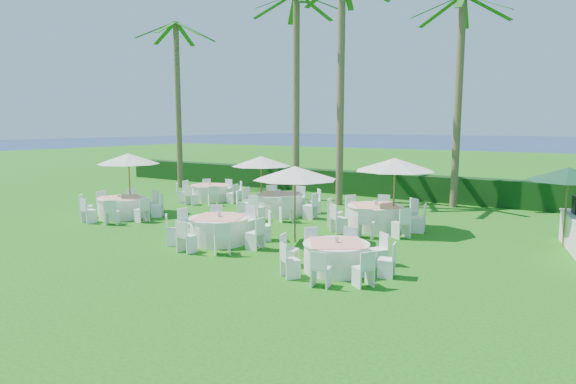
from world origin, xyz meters
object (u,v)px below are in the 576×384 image
object	(u,v)px
banquet_table_c	(336,256)
banquet_table_e	(279,204)
umbrella_green	(568,174)
banquet_table_d	(210,192)
umbrella_b	(295,173)
umbrella_c	(261,161)
banquet_table_a	(122,207)
umbrella_d	(395,165)
banquet_table_b	(219,229)
umbrella_a	(129,159)
banquet_table_f	(375,216)

from	to	relation	value
banquet_table_c	banquet_table_e	bearing A→B (deg)	134.30
umbrella_green	banquet_table_c	bearing A→B (deg)	-128.39
banquet_table_d	umbrella_b	bearing A→B (deg)	-31.58
umbrella_c	banquet_table_a	bearing A→B (deg)	-136.90
banquet_table_e	umbrella_d	world-z (taller)	umbrella_d
banquet_table_b	umbrella_d	size ratio (longest dim) A/B	1.17
banquet_table_c	umbrella_a	world-z (taller)	umbrella_a
banquet_table_b	umbrella_b	distance (m)	2.91
umbrella_a	umbrella_green	size ratio (longest dim) A/B	1.04
banquet_table_d	umbrella_b	xyz separation A→B (m)	(7.79, -4.79, 1.75)
umbrella_b	umbrella_d	world-z (taller)	umbrella_d
banquet_table_a	umbrella_d	world-z (taller)	umbrella_d
banquet_table_f	umbrella_c	distance (m)	5.47
banquet_table_e	banquet_table_f	bearing A→B (deg)	-5.85
banquet_table_b	banquet_table_c	world-z (taller)	banquet_table_b
banquet_table_f	umbrella_green	bearing A→B (deg)	6.86
banquet_table_e	umbrella_c	world-z (taller)	umbrella_c
banquet_table_f	umbrella_green	size ratio (longest dim) A/B	1.42
banquet_table_f	umbrella_a	distance (m)	10.11
banquet_table_e	umbrella_green	xyz separation A→B (m)	(10.05, 0.24, 1.73)
umbrella_c	umbrella_green	world-z (taller)	umbrella_green
banquet_table_c	umbrella_c	world-z (taller)	umbrella_c
banquet_table_a	banquet_table_f	bearing A→B (deg)	20.10
banquet_table_d	umbrella_d	distance (m)	10.06
banquet_table_d	umbrella_a	distance (m)	4.70
banquet_table_c	banquet_table_e	xyz separation A→B (m)	(-5.44, 5.57, 0.07)
banquet_table_d	banquet_table_f	size ratio (longest dim) A/B	0.91
umbrella_c	umbrella_green	xyz separation A→B (m)	(10.89, 0.29, 0.04)
banquet_table_a	umbrella_b	size ratio (longest dim) A/B	1.22
banquet_table_f	banquet_table_e	bearing A→B (deg)	174.15
banquet_table_a	umbrella_d	distance (m)	10.61
umbrella_green	banquet_table_a	bearing A→B (deg)	-164.77
banquet_table_c	banquet_table_d	distance (m)	12.25
umbrella_c	umbrella_green	size ratio (longest dim) A/B	1.02
banquet_table_e	umbrella_c	size ratio (longest dim) A/B	1.41
banquet_table_b	banquet_table_c	distance (m)	4.44
banquet_table_a	banquet_table_d	distance (m)	5.01
banquet_table_d	umbrella_a	size ratio (longest dim) A/B	1.25
banquet_table_c	banquet_table_f	size ratio (longest dim) A/B	0.85
umbrella_a	umbrella_b	world-z (taller)	umbrella_a
umbrella_b	banquet_table_d	bearing A→B (deg)	148.42
banquet_table_c	umbrella_d	bearing A→B (deg)	95.06
banquet_table_a	umbrella_green	bearing A→B (deg)	15.23
umbrella_b	umbrella_d	bearing A→B (deg)	58.59
banquet_table_a	banquet_table_c	size ratio (longest dim) A/B	1.10
banquet_table_b	banquet_table_c	size ratio (longest dim) A/B	1.11
umbrella_d	banquet_table_d	bearing A→B (deg)	170.93
banquet_table_b	umbrella_c	size ratio (longest dim) A/B	1.32
umbrella_d	banquet_table_a	bearing A→B (deg)	-160.72
umbrella_a	umbrella_b	xyz separation A→B (m)	(8.24, -0.49, -0.10)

